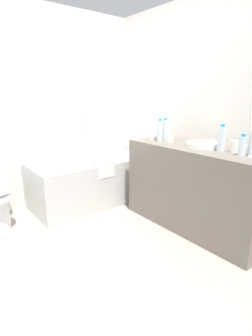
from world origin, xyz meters
TOP-DOWN VIEW (x-y plane):
  - ground_plane at (0.00, 0.00)m, footprint 4.01×4.01m
  - wall_back_tiled at (0.00, 1.41)m, footprint 3.41×0.10m
  - wall_right_mirror at (1.56, 0.00)m, footprint 0.10×3.12m
  - bathtub at (0.69, 1.00)m, footprint 1.53×0.73m
  - vanity_counter at (1.21, -0.25)m, footprint 0.60×1.51m
  - sink_basin at (1.20, -0.28)m, footprint 0.32×0.32m
  - sink_faucet at (1.38, -0.28)m, footprint 0.12×0.15m
  - water_bottle_1 at (1.15, -0.72)m, footprint 0.06×0.06m
  - water_bottle_2 at (1.12, 0.23)m, footprint 0.06×0.06m
  - water_bottle_3 at (1.20, 0.23)m, footprint 0.06×0.06m
  - water_bottle_4 at (1.18, -0.49)m, footprint 0.07×0.07m
  - drinking_glass_0 at (1.22, -0.61)m, footprint 0.07×0.07m
  - drinking_glass_1 at (1.13, 0.35)m, footprint 0.06×0.06m
  - drinking_glass_2 at (1.17, 0.12)m, footprint 0.08×0.08m
  - drinking_glass_3 at (1.20, 0.31)m, footprint 0.07×0.07m

SIDE VIEW (x-z plane):
  - ground_plane at x=0.00m, z-range 0.00..0.00m
  - bathtub at x=0.69m, z-range -0.29..0.91m
  - vanity_counter at x=1.21m, z-range 0.00..0.87m
  - sink_basin at x=1.20m, z-range 0.87..0.92m
  - sink_faucet at x=1.38m, z-range 0.87..0.92m
  - drinking_glass_2 at x=1.17m, z-range 0.87..0.95m
  - drinking_glass_1 at x=1.13m, z-range 0.87..0.96m
  - drinking_glass_3 at x=1.20m, z-range 0.87..0.97m
  - drinking_glass_0 at x=1.22m, z-range 0.87..0.97m
  - water_bottle_1 at x=1.15m, z-range 0.86..1.05m
  - water_bottle_2 at x=1.12m, z-range 0.86..1.10m
  - water_bottle_4 at x=1.18m, z-range 0.86..1.10m
  - water_bottle_3 at x=1.20m, z-range 0.86..1.11m
  - wall_back_tiled at x=0.00m, z-range 0.00..2.37m
  - wall_right_mirror at x=1.56m, z-range 0.00..2.37m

